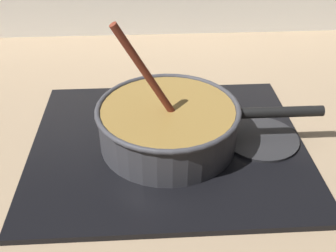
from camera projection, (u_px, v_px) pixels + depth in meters
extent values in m
cube|color=#9E8466|center=(181.00, 207.00, 0.73)|extent=(2.40, 1.60, 0.04)
cube|color=black|center=(168.00, 145.00, 0.84)|extent=(0.56, 0.48, 0.01)
torus|color=#592D0C|center=(168.00, 141.00, 0.84)|extent=(0.18, 0.18, 0.01)
cylinder|color=#262628|center=(260.00, 138.00, 0.85)|extent=(0.16, 0.16, 0.01)
cylinder|color=#38383D|center=(168.00, 126.00, 0.81)|extent=(0.28, 0.28, 0.08)
cylinder|color=olive|center=(168.00, 124.00, 0.81)|extent=(0.26, 0.26, 0.08)
torus|color=#38383D|center=(168.00, 109.00, 0.79)|extent=(0.29, 0.29, 0.01)
cylinder|color=black|center=(280.00, 112.00, 0.81)|extent=(0.18, 0.02, 0.02)
cylinder|color=#E5CC7A|center=(163.00, 101.00, 0.83)|extent=(0.03, 0.03, 0.01)
cylinder|color=beige|center=(181.00, 104.00, 0.83)|extent=(0.03, 0.03, 0.01)
cylinder|color=beige|center=(173.00, 115.00, 0.79)|extent=(0.03, 0.03, 0.01)
cylinder|color=#EDD88C|center=(143.00, 111.00, 0.80)|extent=(0.03, 0.03, 0.01)
cylinder|color=beige|center=(165.00, 137.00, 0.73)|extent=(0.03, 0.03, 0.01)
cylinder|color=#E5CC7A|center=(212.00, 97.00, 0.85)|extent=(0.03, 0.03, 0.01)
cylinder|color=maroon|center=(147.00, 75.00, 0.72)|extent=(0.12, 0.05, 0.21)
cube|color=brown|center=(175.00, 116.00, 0.80)|extent=(0.05, 0.04, 0.01)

